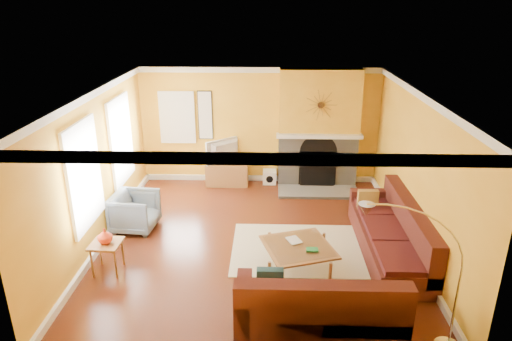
{
  "coord_description": "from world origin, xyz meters",
  "views": [
    {
      "loc": [
        0.23,
        -7.25,
        4.15
      ],
      "look_at": [
        -0.0,
        0.4,
        1.23
      ],
      "focal_mm": 32.0,
      "sensor_mm": 36.0,
      "label": 1
    }
  ],
  "objects_px": {
    "coffee_table": "(298,257)",
    "side_table": "(108,257)",
    "sectional_sofa": "(333,243)",
    "armchair": "(135,212)",
    "media_console": "(227,174)",
    "arc_lamp": "(413,282)"
  },
  "relations": [
    {
      "from": "coffee_table",
      "to": "side_table",
      "type": "xyz_separation_m",
      "value": [
        -3.06,
        -0.19,
        0.05
      ]
    },
    {
      "from": "coffee_table",
      "to": "armchair",
      "type": "xyz_separation_m",
      "value": [
        -3.01,
        1.24,
        0.16
      ]
    },
    {
      "from": "coffee_table",
      "to": "arc_lamp",
      "type": "bearing_deg",
      "value": -55.56
    },
    {
      "from": "coffee_table",
      "to": "armchair",
      "type": "height_order",
      "value": "armchair"
    },
    {
      "from": "sectional_sofa",
      "to": "coffee_table",
      "type": "xyz_separation_m",
      "value": [
        -0.56,
        -0.03,
        -0.25
      ]
    },
    {
      "from": "sectional_sofa",
      "to": "media_console",
      "type": "bearing_deg",
      "value": 120.26
    },
    {
      "from": "sectional_sofa",
      "to": "coffee_table",
      "type": "distance_m",
      "value": 0.61
    },
    {
      "from": "coffee_table",
      "to": "arc_lamp",
      "type": "distance_m",
      "value": 2.33
    },
    {
      "from": "sectional_sofa",
      "to": "media_console",
      "type": "distance_m",
      "value": 4.04
    },
    {
      "from": "coffee_table",
      "to": "side_table",
      "type": "relative_size",
      "value": 2.01
    },
    {
      "from": "armchair",
      "to": "arc_lamp",
      "type": "relative_size",
      "value": 0.4
    },
    {
      "from": "sectional_sofa",
      "to": "media_console",
      "type": "relative_size",
      "value": 3.92
    },
    {
      "from": "coffee_table",
      "to": "side_table",
      "type": "distance_m",
      "value": 3.06
    },
    {
      "from": "coffee_table",
      "to": "armchair",
      "type": "relative_size",
      "value": 1.29
    },
    {
      "from": "side_table",
      "to": "arc_lamp",
      "type": "bearing_deg",
      "value": -20.65
    },
    {
      "from": "sectional_sofa",
      "to": "arc_lamp",
      "type": "bearing_deg",
      "value": -69.71
    },
    {
      "from": "media_console",
      "to": "armchair",
      "type": "distance_m",
      "value": 2.74
    },
    {
      "from": "arc_lamp",
      "to": "side_table",
      "type": "bearing_deg",
      "value": 159.35
    },
    {
      "from": "media_console",
      "to": "arc_lamp",
      "type": "distance_m",
      "value": 6.01
    },
    {
      "from": "media_console",
      "to": "side_table",
      "type": "height_order",
      "value": "media_console"
    },
    {
      "from": "armchair",
      "to": "arc_lamp",
      "type": "distance_m",
      "value": 5.27
    },
    {
      "from": "sectional_sofa",
      "to": "arc_lamp",
      "type": "height_order",
      "value": "arc_lamp"
    }
  ]
}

